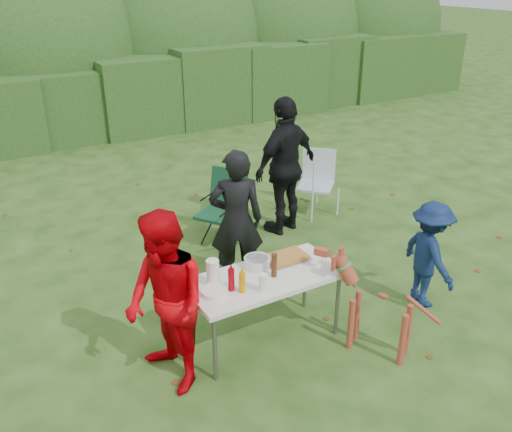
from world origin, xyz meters
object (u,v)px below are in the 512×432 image
person_cook (236,221)px  beer_bottle (274,265)px  child (429,255)px  paper_towel_roll (213,273)px  person_black_puffy (286,166)px  dog (381,309)px  camping_chair (220,210)px  mustard_bottle (242,282)px  ketchup_bottle (231,280)px  lawn_chair (316,183)px  person_red_jacket (166,304)px  folding_table (265,281)px

person_cook → beer_bottle: (-0.18, -1.09, 0.03)m
child → paper_towel_roll: bearing=90.4°
paper_towel_roll → person_black_puffy: bearing=43.2°
dog → paper_towel_roll: 1.62m
camping_chair → beer_bottle: (-0.49, -2.11, 0.36)m
mustard_bottle → ketchup_bottle: 0.10m
ketchup_bottle → lawn_chair: bearing=41.4°
lawn_chair → paper_towel_roll: bearing=-5.8°
lawn_chair → person_cook: bearing=-12.6°
person_black_puffy → camping_chair: size_ratio=1.89×
person_black_puffy → paper_towel_roll: person_black_puffy is taller
child → dog: 1.07m
person_cook → person_black_puffy: bearing=-120.1°
person_cook → child: 2.12m
person_cook → person_red_jacket: person_cook is taller
dog → camping_chair: camping_chair is taller
dog → mustard_bottle: dog is taller
child → person_cook: bearing=60.1°
person_cook → mustard_bottle: (-0.58, -1.18, 0.01)m
folding_table → camping_chair: bearing=74.8°
dog → paper_towel_roll: paper_towel_roll is taller
person_cook → person_red_jacket: size_ratio=1.00×
person_black_puffy → beer_bottle: bearing=38.9°
person_cook → beer_bottle: bearing=103.5°
person_red_jacket → person_black_puffy: bearing=122.6°
person_red_jacket → camping_chair: bearing=136.9°
child → person_black_puffy: bearing=18.6°
beer_bottle → child: bearing=-9.0°
camping_chair → beer_bottle: camping_chair is taller
person_black_puffy → lawn_chair: person_black_puffy is taller
lawn_chair → paper_towel_roll: (-2.75, -2.17, 0.40)m
person_red_jacket → beer_bottle: 1.11m
person_cook → lawn_chair: 2.36m
person_cook → paper_towel_roll: (-0.75, -0.95, 0.04)m
folding_table → beer_bottle: size_ratio=6.25×
camping_chair → lawn_chair: 1.70m
child → beer_bottle: size_ratio=5.06×
person_cook → person_black_puffy: size_ratio=0.87×
mustard_bottle → person_cook: bearing=64.1°
ketchup_bottle → beer_bottle: bearing=1.7°
folding_table → ketchup_bottle: bearing=-171.5°
person_black_puffy → paper_towel_roll: size_ratio=7.31×
child → mustard_bottle: bearing=95.7°
folding_table → lawn_chair: (2.25, 2.27, -0.21)m
ketchup_bottle → folding_table: bearing=8.5°
child → mustard_bottle: (-2.18, 0.19, 0.23)m
person_cook → dog: size_ratio=1.65×
mustard_bottle → paper_towel_roll: paper_towel_roll is taller
lawn_chair → ketchup_bottle: ketchup_bottle is taller
person_red_jacket → child: size_ratio=1.37×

